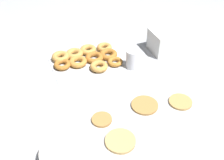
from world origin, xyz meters
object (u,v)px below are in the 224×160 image
(donut_tray, at_px, (87,58))
(paper_cup, at_px, (132,59))
(batter_bowl, at_px, (66,155))
(container_stack, at_px, (164,41))
(pancake_1, at_px, (145,105))
(pancake_0, at_px, (120,141))
(pancake_3, at_px, (102,120))
(pancake_2, at_px, (180,102))

(donut_tray, relative_size, paper_cup, 3.65)
(batter_bowl, xyz_separation_m, container_stack, (-0.69, -0.50, 0.03))
(pancake_1, xyz_separation_m, batter_bowl, (0.39, 0.14, 0.03))
(pancake_0, height_order, pancake_3, pancake_0)
(batter_bowl, relative_size, container_stack, 1.34)
(pancake_0, bearing_deg, pancake_3, -78.48)
(pancake_0, relative_size, donut_tray, 0.32)
(paper_cup, bearing_deg, pancake_2, 104.83)
(pancake_0, bearing_deg, batter_bowl, 0.81)
(pancake_0, relative_size, container_stack, 0.87)
(pancake_2, relative_size, donut_tray, 0.28)
(pancake_1, distance_m, batter_bowl, 0.42)
(batter_bowl, xyz_separation_m, paper_cup, (-0.46, -0.43, 0.02))
(pancake_1, relative_size, batter_bowl, 0.64)
(pancake_0, relative_size, pancake_1, 1.01)
(paper_cup, bearing_deg, batter_bowl, 42.60)
(pancake_1, bearing_deg, pancake_2, 165.28)
(container_stack, height_order, paper_cup, container_stack)
(pancake_3, bearing_deg, pancake_1, -177.68)
(pancake_0, distance_m, paper_cup, 0.49)
(donut_tray, distance_m, batter_bowl, 0.63)
(pancake_1, xyz_separation_m, donut_tray, (0.13, -0.43, 0.01))
(batter_bowl, bearing_deg, pancake_1, -159.81)
(pancake_3, bearing_deg, pancake_2, 174.78)
(batter_bowl, bearing_deg, pancake_3, -143.89)
(container_stack, xyz_separation_m, paper_cup, (0.22, 0.08, -0.01))
(pancake_0, xyz_separation_m, batter_bowl, (0.21, 0.00, 0.02))
(pancake_1, xyz_separation_m, pancake_3, (0.20, 0.01, 0.00))
(pancake_2, bearing_deg, container_stack, -109.18)
(donut_tray, bearing_deg, container_stack, 170.84)
(container_stack, bearing_deg, pancake_1, 50.31)
(paper_cup, bearing_deg, pancake_3, 46.30)
(pancake_0, height_order, batter_bowl, batter_bowl)
(pancake_3, bearing_deg, paper_cup, -133.70)
(pancake_1, height_order, paper_cup, paper_cup)
(batter_bowl, bearing_deg, pancake_2, -169.45)
(container_stack, bearing_deg, pancake_0, 46.37)
(pancake_0, distance_m, pancake_2, 0.35)
(paper_cup, bearing_deg, pancake_0, 59.35)
(paper_cup, bearing_deg, container_stack, -161.40)
(batter_bowl, bearing_deg, pancake_0, -179.19)
(donut_tray, height_order, paper_cup, paper_cup)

